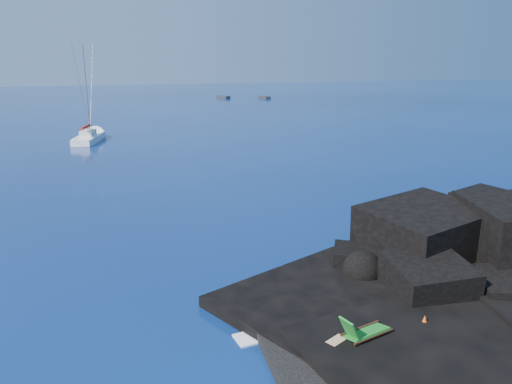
% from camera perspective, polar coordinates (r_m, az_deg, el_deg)
% --- Properties ---
extents(beach, '(9.08, 6.86, 0.70)m').
position_cam_1_polar(beach, '(18.43, 14.88, -16.99)').
color(beach, black).
rests_on(beach, ground).
extents(surf_foam, '(10.00, 8.00, 0.06)m').
position_cam_1_polar(surf_foam, '(22.00, 9.28, -11.17)').
color(surf_foam, white).
rests_on(surf_foam, ground).
extents(sailboat, '(5.23, 11.28, 11.61)m').
position_cam_1_polar(sailboat, '(64.46, -18.47, 5.51)').
color(sailboat, white).
rests_on(sailboat, ground).
extents(deck_chair, '(1.93, 1.17, 1.24)m').
position_cam_1_polar(deck_chair, '(17.65, 12.60, -14.71)').
color(deck_chair, '#1A7622').
rests_on(deck_chair, beach).
extents(towel, '(2.28, 1.74, 0.05)m').
position_cam_1_polar(towel, '(17.49, 9.18, -17.08)').
color(towel, white).
rests_on(towel, beach).
extents(sunbather, '(1.98, 1.27, 0.27)m').
position_cam_1_polar(sunbather, '(17.41, 9.20, -16.63)').
color(sunbather, tan).
rests_on(sunbather, towel).
extents(marker_cone, '(0.38, 0.38, 0.52)m').
position_cam_1_polar(marker_cone, '(19.16, 18.70, -13.90)').
color(marker_cone, '#F44E0C').
rests_on(marker_cone, beach).
extents(distant_boat_a, '(2.78, 4.75, 0.60)m').
position_cam_1_polar(distant_boat_a, '(133.16, -3.76, 10.65)').
color(distant_boat_a, '#292A2F').
rests_on(distant_boat_a, ground).
extents(distant_boat_b, '(1.89, 4.70, 0.61)m').
position_cam_1_polar(distant_boat_b, '(132.00, 0.96, 10.65)').
color(distant_boat_b, '#28282E').
rests_on(distant_boat_b, ground).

